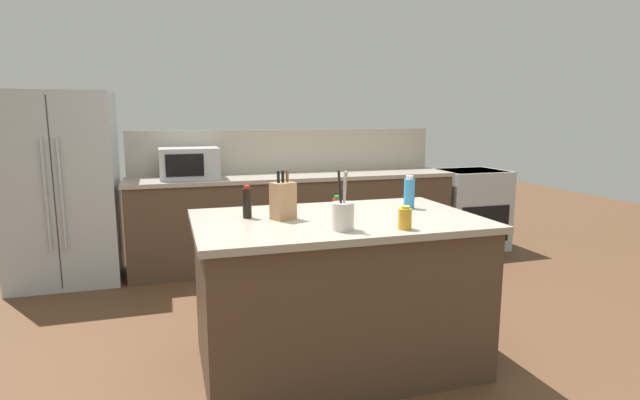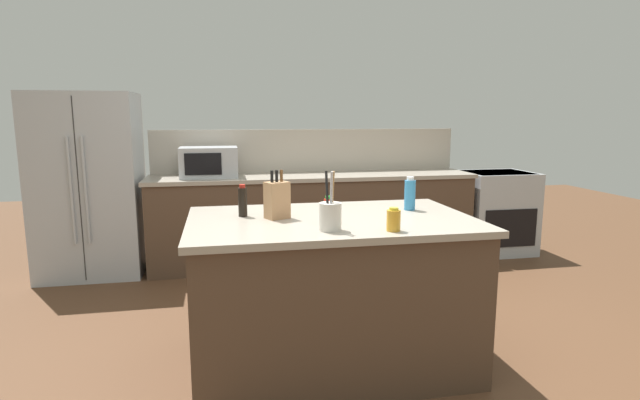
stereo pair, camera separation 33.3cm
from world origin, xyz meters
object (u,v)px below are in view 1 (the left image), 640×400
(refrigerator, at_px, (62,189))
(range_oven, at_px, (469,209))
(utensil_crock, at_px, (343,215))
(dish_soap_bottle, at_px, (409,193))
(hot_sauce_bottle, at_px, (337,210))
(microwave, at_px, (189,163))
(knife_block, at_px, (283,200))
(soy_sauce_bottle, at_px, (247,203))
(honey_jar, at_px, (405,218))

(refrigerator, relative_size, range_oven, 1.92)
(utensil_crock, relative_size, dish_soap_bottle, 1.47)
(range_oven, xyz_separation_m, hot_sauce_bottle, (-2.46, -2.34, 0.55))
(refrigerator, relative_size, hot_sauce_bottle, 11.17)
(microwave, distance_m, dish_soap_bottle, 2.44)
(dish_soap_bottle, relative_size, hot_sauce_bottle, 1.38)
(knife_block, bearing_deg, range_oven, 13.68)
(refrigerator, distance_m, hot_sauce_bottle, 3.03)
(utensil_crock, height_order, soy_sauce_bottle, utensil_crock)
(refrigerator, relative_size, dish_soap_bottle, 8.10)
(hot_sauce_bottle, bearing_deg, dish_soap_bottle, 25.78)
(knife_block, bearing_deg, dish_soap_bottle, -17.95)
(microwave, relative_size, hot_sauce_bottle, 3.55)
(refrigerator, relative_size, microwave, 3.15)
(range_oven, height_order, utensil_crock, utensil_crock)
(refrigerator, xyz_separation_m, knife_block, (1.58, -2.20, 0.17))
(knife_block, distance_m, dish_soap_bottle, 0.88)
(soy_sauce_bottle, bearing_deg, knife_block, -26.81)
(knife_block, bearing_deg, soy_sauce_bottle, 128.60)
(range_oven, bearing_deg, knife_block, -141.73)
(microwave, xyz_separation_m, dish_soap_bottle, (1.32, -2.05, -0.05))
(microwave, xyz_separation_m, utensil_crock, (0.68, -2.52, -0.07))
(range_oven, relative_size, soy_sauce_bottle, 4.67)
(dish_soap_bottle, bearing_deg, microwave, 122.69)
(refrigerator, xyz_separation_m, soy_sauce_bottle, (1.38, -2.10, 0.15))
(microwave, xyz_separation_m, honey_jar, (1.01, -2.60, -0.09))
(dish_soap_bottle, bearing_deg, range_oven, 47.92)
(dish_soap_bottle, distance_m, soy_sauce_bottle, 1.08)
(knife_block, xyz_separation_m, hot_sauce_bottle, (0.27, -0.19, -0.04))
(refrigerator, bearing_deg, honey_jar, -50.98)
(microwave, relative_size, soy_sauce_bottle, 2.84)
(utensil_crock, xyz_separation_m, honey_jar, (0.33, -0.08, -0.02))
(microwave, bearing_deg, soy_sauce_bottle, -83.34)
(microwave, xyz_separation_m, knife_block, (0.44, -2.15, -0.04))
(microwave, relative_size, knife_block, 1.93)
(hot_sauce_bottle, bearing_deg, utensil_crock, -98.66)
(soy_sauce_bottle, bearing_deg, refrigerator, 123.29)
(range_oven, xyz_separation_m, dish_soap_bottle, (-1.85, -2.05, 0.58))
(soy_sauce_bottle, bearing_deg, range_oven, 35.03)
(dish_soap_bottle, bearing_deg, soy_sauce_bottle, -179.90)
(refrigerator, distance_m, utensil_crock, 3.16)
(microwave, distance_m, knife_block, 2.20)
(refrigerator, bearing_deg, knife_block, -54.36)
(utensil_crock, distance_m, soy_sauce_bottle, 0.65)
(dish_soap_bottle, bearing_deg, utensil_crock, -143.23)
(hot_sauce_bottle, bearing_deg, knife_block, 144.76)
(utensil_crock, bearing_deg, hot_sauce_bottle, 81.34)
(knife_block, bearing_deg, refrigerator, 101.05)
(microwave, distance_m, soy_sauce_bottle, 2.07)
(refrigerator, height_order, microwave, refrigerator)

